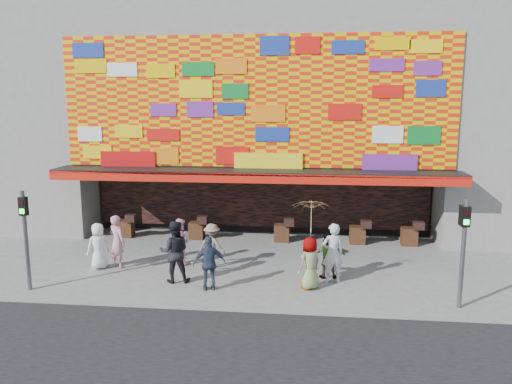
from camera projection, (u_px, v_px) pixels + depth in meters
ground at (242, 280)px, 15.75m from camera, size 90.00×90.00×0.00m
shop_building at (265, 109)px, 22.83m from camera, size 15.20×9.40×10.00m
signal_left at (25, 229)px, 14.61m from camera, size 0.22×0.20×3.00m
signal_right at (464, 242)px, 13.30m from camera, size 0.22×0.20×3.00m
ped_a at (98, 246)px, 16.71m from camera, size 0.90×0.89×1.56m
ped_b at (117, 241)px, 16.83m from camera, size 0.79×0.70×1.81m
ped_c at (174, 252)px, 15.44m from camera, size 1.07×0.91×1.94m
ped_d at (212, 246)px, 16.84m from camera, size 1.11×0.84×1.51m
ped_e at (209, 263)px, 14.77m from camera, size 1.04×0.65×1.65m
ped_f at (329, 255)px, 15.82m from camera, size 1.45×0.64×1.51m
ped_g at (310, 263)px, 14.88m from camera, size 0.91×0.90×1.59m
ped_h at (333, 253)px, 15.39m from camera, size 0.79×0.65×1.88m
ped_i at (180, 241)px, 17.22m from camera, size 0.94×0.84×1.61m
parasol at (311, 217)px, 14.63m from camera, size 1.45×1.46×1.97m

